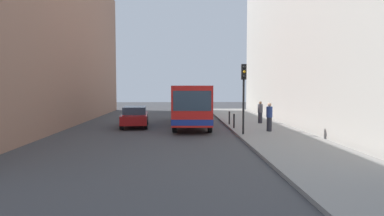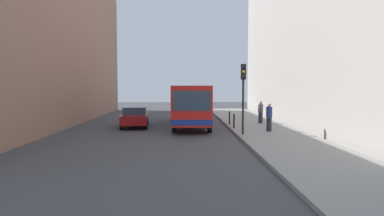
{
  "view_description": "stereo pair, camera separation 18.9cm",
  "coord_description": "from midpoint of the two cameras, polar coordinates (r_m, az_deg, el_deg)",
  "views": [
    {
      "loc": [
        -0.13,
        -22.37,
        3.01
      ],
      "look_at": [
        0.65,
        1.4,
        1.45
      ],
      "focal_mm": 32.18,
      "sensor_mm": 36.0,
      "label": 1
    },
    {
      "loc": [
        0.06,
        -22.37,
        3.01
      ],
      "look_at": [
        0.65,
        1.4,
        1.45
      ],
      "focal_mm": 32.18,
      "sensor_mm": 36.0,
      "label": 2
    }
  ],
  "objects": [
    {
      "name": "bus",
      "position": [
        25.93,
        0.34,
        0.92
      ],
      "size": [
        2.95,
        11.11,
        3.0
      ],
      "rotation": [
        0.0,
        0.0,
        3.1
      ],
      "color": "red",
      "rests_on": "ground"
    },
    {
      "name": "ground_plane",
      "position": [
        22.57,
        -1.33,
        -3.9
      ],
      "size": [
        80.0,
        80.0,
        0.0
      ],
      "primitive_type": "plane",
      "color": "#424244"
    },
    {
      "name": "pedestrian_mid_sidewalk",
      "position": [
        26.55,
        11.5,
        -0.7
      ],
      "size": [
        0.38,
        0.38,
        1.67
      ],
      "rotation": [
        0.0,
        0.0,
        0.04
      ],
      "color": "#26262D",
      "rests_on": "sidewalk"
    },
    {
      "name": "bollard_mid",
      "position": [
        25.46,
        6.45,
        -1.64
      ],
      "size": [
        0.11,
        0.11,
        0.95
      ],
      "primitive_type": "cylinder",
      "color": "black",
      "rests_on": "sidewalk"
    },
    {
      "name": "building_left",
      "position": [
        28.98,
        -25.17,
        10.44
      ],
      "size": [
        7.0,
        32.0,
        13.12
      ],
      "primitive_type": "cube",
      "color": "#936B56",
      "rests_on": "ground"
    },
    {
      "name": "bollard_near",
      "position": [
        23.26,
        7.2,
        -2.16
      ],
      "size": [
        0.11,
        0.11,
        0.95
      ],
      "primitive_type": "cylinder",
      "color": "black",
      "rests_on": "sidewalk"
    },
    {
      "name": "pedestrian_near_signal",
      "position": [
        21.97,
        12.91,
        -1.47
      ],
      "size": [
        0.38,
        0.38,
        1.78
      ],
      "rotation": [
        0.0,
        0.0,
        5.84
      ],
      "color": "#26262D",
      "rests_on": "sidewalk"
    },
    {
      "name": "traffic_light",
      "position": [
        20.3,
        8.76,
        3.7
      ],
      "size": [
        0.28,
        0.33,
        4.1
      ],
      "color": "black",
      "rests_on": "sidewalk"
    },
    {
      "name": "sidewalk",
      "position": [
        23.21,
        12.15,
        -3.59
      ],
      "size": [
        4.4,
        40.0,
        0.15
      ],
      "primitive_type": "cube",
      "color": "gray",
      "rests_on": "ground"
    },
    {
      "name": "building_right",
      "position": [
        29.32,
        22.52,
        14.45
      ],
      "size": [
        7.0,
        32.0,
        17.19
      ],
      "primitive_type": "cube",
      "color": "#BCB7AD",
      "rests_on": "ground"
    },
    {
      "name": "car_beside_bus",
      "position": [
        25.29,
        -9.21,
        -1.34
      ],
      "size": [
        2.14,
        4.53,
        1.48
      ],
      "rotation": [
        0.0,
        0.0,
        3.22
      ],
      "color": "maroon",
      "rests_on": "ground"
    },
    {
      "name": "car_behind_bus",
      "position": [
        37.71,
        0.75,
        0.37
      ],
      "size": [
        2.1,
        4.51,
        1.48
      ],
      "rotation": [
        0.0,
        0.0,
        3.07
      ],
      "color": "silver",
      "rests_on": "ground"
    }
  ]
}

